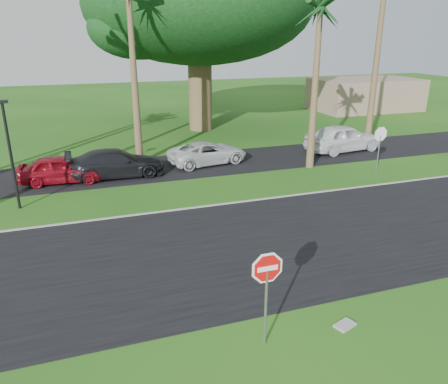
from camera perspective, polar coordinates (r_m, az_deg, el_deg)
ground at (r=13.46m, az=-1.97°, el=-11.96°), size 120.00×120.00×0.00m
road at (r=15.13m, az=-4.19°, el=-8.11°), size 120.00×8.00×0.02m
parking_strip at (r=24.73m, az=-10.41°, el=2.92°), size 120.00×5.00×0.02m
curb at (r=18.71m, az=-7.36°, el=-2.47°), size 120.00×0.12×0.06m
stop_sign_near at (r=10.29m, az=5.60°, el=-11.42°), size 1.05×0.07×2.62m
stop_sign_far at (r=24.91m, az=19.71°, el=6.40°), size 1.05×0.07×2.62m
palm_right_near at (r=24.30m, az=12.47°, el=22.07°), size 5.00×5.00×9.50m
canopy_tree at (r=34.28m, az=-3.32°, el=22.99°), size 16.50×16.50×13.12m
streetlight_right at (r=20.16m, az=-26.19°, el=5.10°), size 0.45×0.25×4.64m
building_far at (r=46.26m, az=17.94°, el=12.04°), size 10.00×6.00×3.00m
car_red at (r=23.45m, az=-20.49°, el=2.79°), size 4.23×2.00×1.40m
car_dark at (r=23.57m, az=-13.92°, el=3.62°), size 5.02×2.10×1.45m
car_minivan at (r=25.30m, az=-2.12°, el=5.11°), size 4.89×2.88×1.28m
car_pickup at (r=29.01m, az=15.29°, el=6.80°), size 5.26×2.60×1.73m
utility_slab at (r=12.20m, az=15.53°, el=-16.39°), size 0.64×0.52×0.06m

